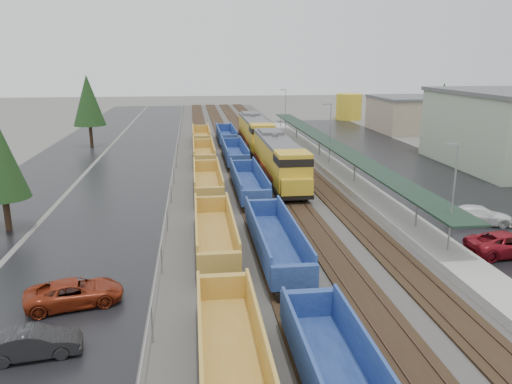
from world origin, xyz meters
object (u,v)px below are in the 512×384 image
Objects in this scene: well_string_yellow at (210,204)px; parked_car_west_c at (75,293)px; parked_car_west_b at (34,343)px; storage_tank at (349,107)px; locomotive_trail at (255,132)px; parked_car_east_b at (509,244)px; parked_car_east_c at (480,215)px; locomotive_lead at (279,159)px; well_string_blue at (259,207)px.

well_string_yellow is 17.03m from parked_car_west_c.
parked_car_west_c reaches higher than parked_car_west_b.
storage_tank reaches higher than well_string_yellow.
locomotive_trail is 50.55m from parked_car_west_c.
locomotive_trail is at bearing 14.42° from parked_car_east_b.
parked_car_east_c is (-11.77, -73.08, -2.12)m from storage_tank.
parked_car_east_c is (13.88, -16.57, -1.82)m from locomotive_lead.
locomotive_trail is at bearing -26.23° from parked_car_west_b.
locomotive_trail is 3.73× the size of storage_tank.
well_string_yellow is 0.95× the size of well_string_blue.
storage_tank is (29.65, 69.94, 1.69)m from well_string_blue.
locomotive_lead is 4.12× the size of parked_car_west_c.
locomotive_lead is 3.73× the size of storage_tank.
well_string_blue reaches higher than parked_car_west_c.
parked_car_east_b is (12.12, -44.13, -1.76)m from locomotive_trail.
parked_car_west_b is (-12.75, -18.40, -0.50)m from well_string_blue.
parked_car_east_b is at bearing -29.15° from well_string_yellow.
locomotive_lead reaches higher than parked_car_east_c.
well_string_blue is (4.00, -1.53, 0.01)m from well_string_yellow.
parked_car_east_b is (28.88, 8.70, 0.12)m from parked_car_west_b.
locomotive_trail is at bearing 83.37° from well_string_blue.
locomotive_lead is 21.00m from locomotive_trail.
parked_car_west_c is (-16.03, -26.91, -1.84)m from locomotive_lead.
storage_tank is 1.39× the size of parked_car_west_b.
storage_tank is at bearing 7.66° from parked_car_east_c.
parked_car_west_b is 30.16m from parked_car_east_b.
well_string_yellow is 76.26m from storage_tank.
well_string_yellow reaches higher than parked_car_west_b.
well_string_yellow is 23.05m from parked_car_east_b.
well_string_blue is 18.82m from parked_car_east_b.
storage_tank reaches higher than parked_car_west_c.
parked_car_west_c is at bearing -118.15° from well_string_yellow.
parked_car_east_b is at bearing -178.21° from parked_car_east_c.
parked_car_east_c is at bearing -99.15° from storage_tank.
locomotive_lead is 21.69m from parked_car_east_c.
parked_car_east_c is at bearing -69.72° from locomotive_trail.
parked_car_east_c is (13.88, -37.57, -1.82)m from locomotive_trail.
parked_car_east_c is at bearing -84.68° from parked_car_west_c.
parked_car_west_b is 4.97m from parked_car_west_c.
locomotive_trail is 0.22× the size of well_string_blue.
storage_tank reaches higher than parked_car_west_b.
well_string_blue is 16.68× the size of parked_car_east_b.
locomotive_trail is at bearing -32.26° from parked_car_west_c.
locomotive_lead is at bearing 73.41° from well_string_blue.
locomotive_trail is at bearing -125.84° from storage_tank.
parked_car_west_b is 0.79× the size of parked_car_west_c.
parked_car_west_b is (-16.75, -31.83, -1.88)m from locomotive_lead.
locomotive_lead reaches higher than parked_car_east_b.
parked_car_west_c is (-8.03, -15.01, -0.45)m from well_string_yellow.
parked_car_east_c is at bearing -15.96° from parked_car_east_b.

